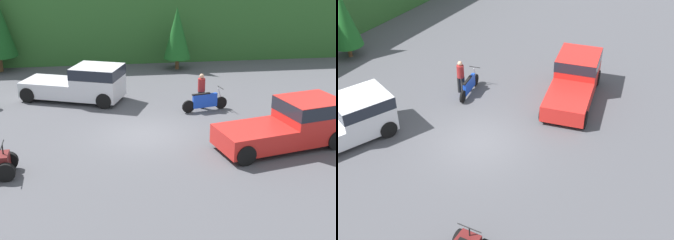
% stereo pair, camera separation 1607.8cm
% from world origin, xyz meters
% --- Properties ---
extents(ground_plane, '(80.00, 80.00, 0.00)m').
position_xyz_m(ground_plane, '(0.00, 0.00, 0.00)').
color(ground_plane, '#4C4C51').
extents(tree_mid_left, '(1.79, 1.79, 4.07)m').
position_xyz_m(tree_mid_left, '(3.20, 11.20, 2.39)').
color(tree_mid_left, brown).
rests_on(tree_mid_left, ground_plane).
extents(pickup_truck_red, '(5.52, 3.24, 1.92)m').
position_xyz_m(pickup_truck_red, '(5.88, -2.00, 1.00)').
color(pickup_truck_red, red).
rests_on(pickup_truck_red, ground_plane).
extents(pickup_truck_second, '(5.70, 3.88, 1.92)m').
position_xyz_m(pickup_truck_second, '(-2.73, 5.18, 1.01)').
color(pickup_truck_second, silver).
rests_on(pickup_truck_second, ground_plane).
extents(dirt_bike, '(2.37, 0.79, 1.13)m').
position_xyz_m(dirt_bike, '(3.28, 2.71, 0.47)').
color(dirt_bike, black).
rests_on(dirt_bike, ground_plane).
extents(rider_person, '(0.51, 0.51, 1.78)m').
position_xyz_m(rider_person, '(3.18, 3.15, 0.97)').
color(rider_person, black).
rests_on(rider_person, ground_plane).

